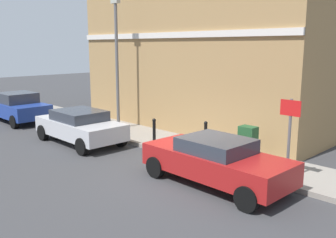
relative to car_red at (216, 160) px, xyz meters
name	(u,v)px	position (x,y,z in m)	size (l,w,h in m)	color
ground	(186,173)	(0.12, 1.23, -0.72)	(80.00, 80.00, 0.00)	#38383A
sidewalk	(120,130)	(2.19, 7.23, -0.64)	(2.27, 30.00, 0.15)	gray
corner_building	(218,47)	(6.80, 5.24, 3.09)	(7.06, 12.02, 7.61)	#9E7A4C
car_red	(216,160)	(0.00, 0.00, 0.00)	(1.94, 4.38, 1.35)	maroon
car_silver	(80,126)	(-0.21, 6.69, 0.00)	(1.98, 4.18, 1.34)	#B7B7BC
car_blue	(18,107)	(-0.14, 12.74, 0.05)	(1.93, 4.10, 1.52)	navy
utility_cabinet	(248,145)	(2.16, 0.37, -0.04)	(0.46, 0.61, 1.15)	#1E4C28
bollard_near_cabinet	(206,134)	(2.26, 2.23, -0.01)	(0.14, 0.14, 1.04)	black
bollard_far_kerb	(154,131)	(1.30, 3.94, -0.01)	(0.14, 0.14, 1.04)	black
street_sign	(290,127)	(1.46, -1.40, 0.94)	(0.08, 0.60, 2.30)	#59595B
lamppost	(117,59)	(2.19, 7.31, 2.59)	(0.20, 0.44, 5.72)	#59595B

